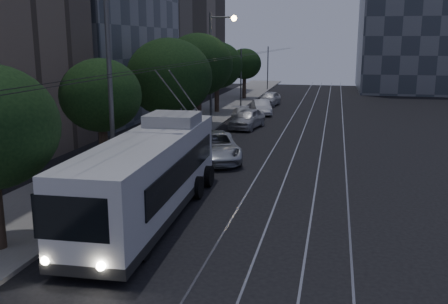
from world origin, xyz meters
name	(u,v)px	position (x,y,z in m)	size (l,w,h in m)	color
ground	(232,207)	(0.00, 0.00, 0.00)	(120.00, 120.00, 0.00)	black
sidewalk	(192,123)	(-7.50, 20.00, 0.07)	(5.00, 90.00, 0.15)	gray
tram_rails	(314,128)	(2.50, 20.00, 0.01)	(4.52, 90.00, 0.02)	#919299
overhead_wires	(222,83)	(-4.97, 20.00, 3.47)	(2.23, 90.00, 6.00)	black
building_distant_right	(447,1)	(18.00, 55.00, 12.00)	(22.00, 18.00, 24.00)	#393F48
trolleybus	(151,174)	(-2.90, -1.61, 1.69)	(3.07, 12.35, 5.63)	silver
pickup_silver	(214,146)	(-2.70, 8.00, 0.81)	(2.68, 5.80, 1.61)	#B2B6BA
car_white_a	(247,118)	(-2.70, 19.00, 0.78)	(1.85, 4.59, 1.56)	#AEAEB2
car_white_b	(244,116)	(-3.36, 21.20, 0.63)	(1.77, 4.36, 1.27)	silver
car_white_c	(262,107)	(-2.70, 26.70, 0.68)	(1.44, 4.13, 1.36)	#BDBCC1
car_white_d	(269,99)	(-2.83, 33.31, 0.75)	(1.78, 4.42, 1.50)	#B9B9BD
tree_1	(101,96)	(-7.00, 2.74, 4.18)	(3.91, 3.91, 5.97)	#2D2119
tree_2	(169,77)	(-6.50, 11.44, 4.46)	(5.55, 5.55, 6.96)	#2D2119
tree_3	(198,65)	(-6.50, 18.47, 4.93)	(5.37, 5.37, 7.36)	#2D2119
tree_4	(217,65)	(-7.00, 26.73, 4.50)	(4.83, 4.83, 6.69)	#2D2119
tree_5	(244,64)	(-6.50, 38.54, 4.10)	(3.92, 3.92, 5.89)	#2D2119
streetlamp_near	(118,50)	(-4.78, 0.01, 6.38)	(2.56, 0.44, 10.66)	#545457
streetlamp_far	(216,58)	(-5.40, 19.64, 5.42)	(2.19, 0.44, 8.90)	#545457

